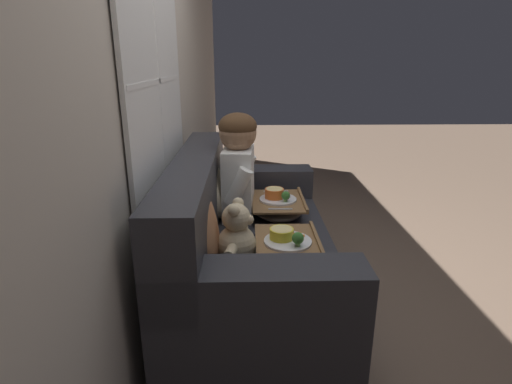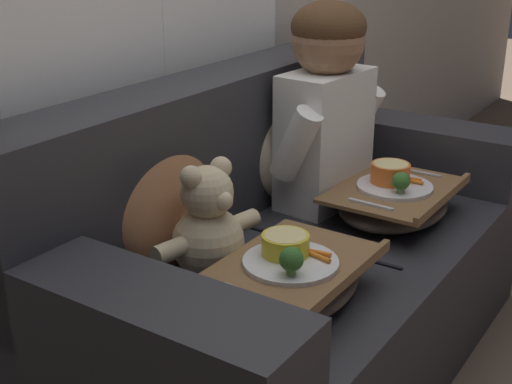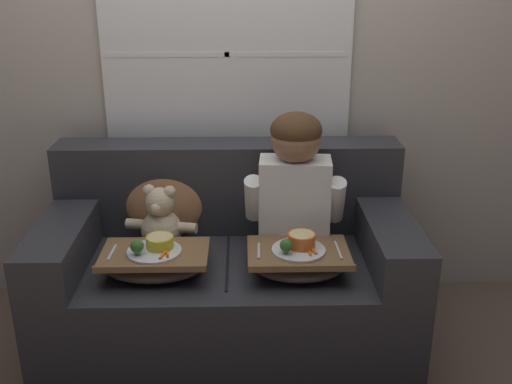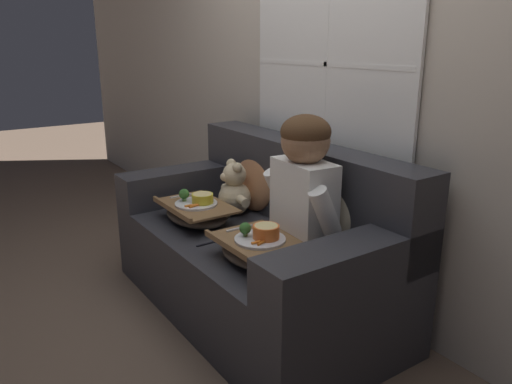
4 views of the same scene
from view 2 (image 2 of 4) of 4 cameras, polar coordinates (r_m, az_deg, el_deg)
ground_plane at (r=2.33m, az=3.16°, el=-13.97°), size 14.00×14.00×0.00m
couch at (r=2.18m, az=1.96°, el=-6.26°), size 1.69×0.87×0.90m
throw_pillow_behind_child at (r=2.40m, az=2.30°, el=4.37°), size 0.42×0.20×0.43m
throw_pillow_behind_teddy at (r=1.92m, az=-7.53°, el=-0.16°), size 0.40×0.19×0.42m
child_figure at (r=2.28m, az=5.66°, el=7.63°), size 0.47×0.24×0.66m
teddy_bear at (r=1.85m, az=-3.79°, el=-2.96°), size 0.35×0.25×0.32m
lap_tray_child at (r=2.27m, az=10.96°, el=-0.66°), size 0.44×0.33×0.18m
lap_tray_teddy at (r=1.76m, az=2.77°, el=-7.02°), size 0.47×0.31×0.18m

